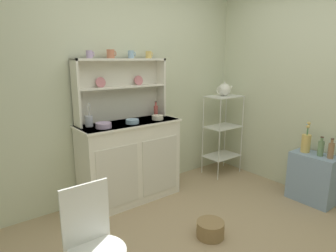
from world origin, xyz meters
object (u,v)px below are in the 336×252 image
object	(u,v)px
wire_chair	(92,239)
jam_bottle	(156,111)
bowl_mixing_large	(104,125)
utensil_jar	(89,121)
hutch_cabinet	(130,161)
floor_basket	(210,229)
side_shelf_blue	(313,178)
oil_bottle	(321,148)
hutch_shelf_unit	(120,85)
bakers_rack	(223,126)
vinegar_bottle	(331,150)
porcelain_teapot	(224,90)
flower_vase	(306,142)
cup_lilac_0	(90,54)

from	to	relation	value
wire_chair	jam_bottle	bearing A→B (deg)	40.05
bowl_mixing_large	utensil_jar	xyz separation A→B (m)	(-0.09, 0.15, 0.03)
utensil_jar	hutch_cabinet	bearing A→B (deg)	-10.42
floor_basket	utensil_jar	xyz separation A→B (m)	(-0.62, 1.16, 0.90)
side_shelf_blue	oil_bottle	bearing A→B (deg)	-90.00
hutch_cabinet	hutch_shelf_unit	size ratio (longest dim) A/B	1.07
bakers_rack	side_shelf_blue	size ratio (longest dim) A/B	1.98
wire_chair	oil_bottle	xyz separation A→B (m)	(2.57, -0.16, 0.13)
hutch_cabinet	hutch_shelf_unit	bearing A→B (deg)	90.00
oil_bottle	bakers_rack	bearing A→B (deg)	97.91
floor_basket	utensil_jar	distance (m)	1.59
bowl_mixing_large	vinegar_bottle	distance (m)	2.40
floor_basket	hutch_shelf_unit	bearing A→B (deg)	98.93
bakers_rack	vinegar_bottle	distance (m)	1.37
porcelain_teapot	oil_bottle	distance (m)	1.38
bowl_mixing_large	floor_basket	bearing A→B (deg)	-62.27
flower_vase	oil_bottle	world-z (taller)	flower_vase
bowl_mixing_large	flower_vase	xyz separation A→B (m)	(1.94, -1.11, -0.27)
floor_basket	jam_bottle	xyz separation A→B (m)	(0.23, 1.17, 0.91)
hutch_cabinet	vinegar_bottle	bearing A→B (deg)	-42.15
bakers_rack	flower_vase	xyz separation A→B (m)	(0.17, -1.09, -0.01)
hutch_cabinet	wire_chair	xyz separation A→B (m)	(-0.96, -1.19, 0.05)
hutch_shelf_unit	vinegar_bottle	bearing A→B (deg)	-45.21
side_shelf_blue	cup_lilac_0	world-z (taller)	cup_lilac_0
wire_chair	bowl_mixing_large	distance (m)	1.35
hutch_cabinet	jam_bottle	distance (m)	0.67
jam_bottle	porcelain_teapot	distance (m)	1.04
hutch_cabinet	cup_lilac_0	size ratio (longest dim) A/B	14.58
cup_lilac_0	porcelain_teapot	xyz separation A→B (m)	(1.78, -0.21, -0.45)
wire_chair	flower_vase	distance (m)	2.57
cup_lilac_0	bowl_mixing_large	xyz separation A→B (m)	(0.02, -0.20, -0.70)
hutch_shelf_unit	bakers_rack	bearing A→B (deg)	-10.13
jam_bottle	side_shelf_blue	bearing A→B (deg)	-49.54
porcelain_teapot	bakers_rack	bearing A→B (deg)	-0.00
utensil_jar	flower_vase	bearing A→B (deg)	-31.78
cup_lilac_0	utensil_jar	distance (m)	0.67
bakers_rack	side_shelf_blue	xyz separation A→B (m)	(0.17, -1.21, -0.41)
hutch_shelf_unit	jam_bottle	distance (m)	0.54
flower_vase	vinegar_bottle	bearing A→B (deg)	-90.10
utensil_jar	floor_basket	bearing A→B (deg)	-61.91
bakers_rack	vinegar_bottle	world-z (taller)	bakers_rack
hutch_shelf_unit	flower_vase	world-z (taller)	hutch_shelf_unit
side_shelf_blue	utensil_jar	xyz separation A→B (m)	(-2.03, 1.38, 0.69)
hutch_cabinet	flower_vase	bearing A→B (deg)	-36.29
side_shelf_blue	oil_bottle	distance (m)	0.37
flower_vase	wire_chair	bearing A→B (deg)	-179.82
hutch_shelf_unit	side_shelf_blue	bearing A→B (deg)	-42.36
flower_vase	oil_bottle	bearing A→B (deg)	-90.16
cup_lilac_0	porcelain_teapot	bearing A→B (deg)	-6.83
hutch_shelf_unit	vinegar_bottle	xyz separation A→B (m)	(1.60, -1.62, -0.67)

